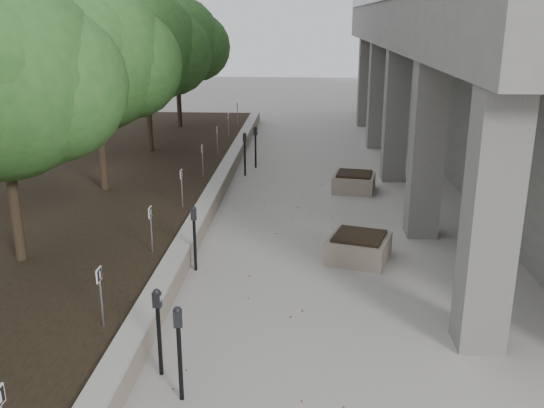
% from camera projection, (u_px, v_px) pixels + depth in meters
% --- Properties ---
extents(ground, '(90.00, 90.00, 0.00)m').
position_uv_depth(ground, '(255.00, 373.00, 8.61)').
color(ground, '#9E9992').
rests_on(ground, ground).
extents(retaining_wall, '(0.39, 26.00, 0.50)m').
position_uv_depth(retaining_wall, '(218.00, 186.00, 17.22)').
color(retaining_wall, gray).
rests_on(retaining_wall, ground).
extents(planting_bed, '(7.00, 26.00, 0.40)m').
position_uv_depth(planting_bed, '(93.00, 186.00, 17.44)').
color(planting_bed, black).
rests_on(planting_bed, ground).
extents(crabapple_tree_2, '(4.60, 4.00, 5.44)m').
position_uv_depth(crabapple_tree_2, '(3.00, 120.00, 10.81)').
color(crabapple_tree_2, '#2A5D23').
rests_on(crabapple_tree_2, planting_bed).
extents(crabapple_tree_3, '(4.60, 4.00, 5.44)m').
position_uv_depth(crabapple_tree_3, '(97.00, 89.00, 15.58)').
color(crabapple_tree_3, '#2A5D23').
rests_on(crabapple_tree_3, planting_bed).
extents(crabapple_tree_4, '(4.60, 4.00, 5.44)m').
position_uv_depth(crabapple_tree_4, '(146.00, 72.00, 20.35)').
color(crabapple_tree_4, '#2A5D23').
rests_on(crabapple_tree_4, planting_bed).
extents(crabapple_tree_5, '(4.60, 4.00, 5.44)m').
position_uv_depth(crabapple_tree_5, '(177.00, 62.00, 25.11)').
color(crabapple_tree_5, '#2A5D23').
rests_on(crabapple_tree_5, planting_bed).
extents(parking_sign_2, '(0.04, 0.22, 0.96)m').
position_uv_depth(parking_sign_2, '(101.00, 298.00, 8.96)').
color(parking_sign_2, black).
rests_on(parking_sign_2, planting_bed).
extents(parking_sign_3, '(0.04, 0.22, 0.96)m').
position_uv_depth(parking_sign_3, '(151.00, 230.00, 11.82)').
color(parking_sign_3, black).
rests_on(parking_sign_3, planting_bed).
extents(parking_sign_4, '(0.04, 0.22, 0.96)m').
position_uv_depth(parking_sign_4, '(182.00, 189.00, 14.68)').
color(parking_sign_4, black).
rests_on(parking_sign_4, planting_bed).
extents(parking_sign_5, '(0.04, 0.22, 0.96)m').
position_uv_depth(parking_sign_5, '(203.00, 161.00, 17.54)').
color(parking_sign_5, black).
rests_on(parking_sign_5, planting_bed).
extents(parking_sign_6, '(0.04, 0.22, 0.96)m').
position_uv_depth(parking_sign_6, '(217.00, 141.00, 20.40)').
color(parking_sign_6, black).
rests_on(parking_sign_6, planting_bed).
extents(parking_sign_7, '(0.04, 0.22, 0.96)m').
position_uv_depth(parking_sign_7, '(229.00, 126.00, 23.26)').
color(parking_sign_7, black).
rests_on(parking_sign_7, planting_bed).
extents(parking_sign_8, '(0.04, 0.22, 0.96)m').
position_uv_depth(parking_sign_8, '(237.00, 114.00, 26.12)').
color(parking_sign_8, black).
rests_on(parking_sign_8, planting_bed).
extents(parking_meter_1, '(0.15, 0.12, 1.37)m').
position_uv_depth(parking_meter_1, '(180.00, 354.00, 7.82)').
color(parking_meter_1, black).
rests_on(parking_meter_1, ground).
extents(parking_meter_2, '(0.15, 0.12, 1.34)m').
position_uv_depth(parking_meter_2, '(159.00, 332.00, 8.38)').
color(parking_meter_2, black).
rests_on(parking_meter_2, ground).
extents(parking_meter_3, '(0.15, 0.11, 1.36)m').
position_uv_depth(parking_meter_3, '(195.00, 239.00, 11.92)').
color(parking_meter_3, black).
rests_on(parking_meter_3, ground).
extents(parking_meter_4, '(0.15, 0.11, 1.41)m').
position_uv_depth(parking_meter_4, '(245.00, 154.00, 19.16)').
color(parking_meter_4, black).
rests_on(parking_meter_4, ground).
extents(parking_meter_5, '(0.16, 0.13, 1.42)m').
position_uv_depth(parking_meter_5, '(256.00, 147.00, 20.18)').
color(parking_meter_5, black).
rests_on(parking_meter_5, ground).
extents(planter_front, '(1.50, 1.50, 0.56)m').
position_uv_depth(planter_front, '(359.00, 247.00, 12.57)').
color(planter_front, gray).
rests_on(planter_front, ground).
extents(planter_back, '(1.36, 1.36, 0.55)m').
position_uv_depth(planter_back, '(354.00, 182.00, 17.60)').
color(planter_back, gray).
rests_on(planter_back, ground).
extents(berry_scatter, '(3.30, 14.10, 0.02)m').
position_uv_depth(berry_scatter, '(270.00, 246.00, 13.38)').
color(berry_scatter, maroon).
rests_on(berry_scatter, ground).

